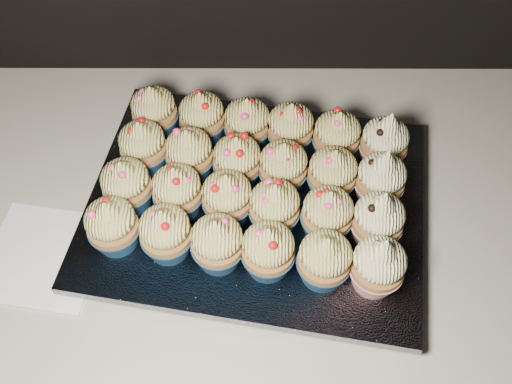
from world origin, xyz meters
TOP-DOWN VIEW (x-y plane):
  - cabinet at (0.00, 1.70)m, footprint 2.40×0.60m
  - worktop at (0.00, 1.70)m, footprint 2.44×0.64m
  - napkin at (-0.20, 1.65)m, footprint 0.16×0.16m
  - baking_tray at (0.07, 1.72)m, footprint 0.44×0.36m
  - foil_lining at (0.07, 1.72)m, footprint 0.48×0.40m
  - cupcake_0 at (-0.10, 1.65)m, footprint 0.06×0.06m
  - cupcake_1 at (-0.04, 1.64)m, footprint 0.06×0.06m
  - cupcake_2 at (0.02, 1.63)m, footprint 0.06×0.06m
  - cupcake_3 at (0.08, 1.62)m, footprint 0.06×0.06m
  - cupcake_4 at (0.15, 1.61)m, footprint 0.06×0.06m
  - cupcake_5 at (0.20, 1.60)m, footprint 0.06×0.06m
  - cupcake_6 at (-0.09, 1.71)m, footprint 0.06×0.06m
  - cupcake_7 at (-0.03, 1.70)m, footprint 0.06×0.06m
  - cupcake_8 at (0.03, 1.69)m, footprint 0.06×0.06m
  - cupcake_9 at (0.09, 1.68)m, footprint 0.06×0.06m
  - cupcake_10 at (0.15, 1.67)m, footprint 0.06×0.06m
  - cupcake_11 at (0.21, 1.66)m, footprint 0.06×0.06m
  - cupcake_12 at (-0.08, 1.77)m, footprint 0.06×0.06m
  - cupcake_13 at (-0.02, 1.76)m, footprint 0.06×0.06m
  - cupcake_14 at (0.04, 1.75)m, footprint 0.06×0.06m
  - cupcake_15 at (0.10, 1.74)m, footprint 0.06×0.06m
  - cupcake_16 at (0.16, 1.73)m, footprint 0.06×0.06m
  - cupcake_17 at (0.22, 1.72)m, footprint 0.06×0.06m
  - cupcake_18 at (-0.07, 1.84)m, footprint 0.06×0.06m
  - cupcake_19 at (-0.01, 1.83)m, footprint 0.06×0.06m
  - cupcake_20 at (0.06, 1.81)m, footprint 0.06×0.06m
  - cupcake_21 at (0.11, 1.81)m, footprint 0.06×0.06m
  - cupcake_22 at (0.17, 1.79)m, footprint 0.06×0.06m
  - cupcake_23 at (0.23, 1.78)m, footprint 0.06×0.06m

SIDE VIEW (x-z plane):
  - cabinet at x=0.00m, z-range 0.00..0.86m
  - worktop at x=0.00m, z-range 0.86..0.90m
  - napkin at x=-0.20m, z-range 0.90..0.90m
  - baking_tray at x=0.07m, z-range 0.90..0.92m
  - foil_lining at x=0.07m, z-range 0.92..0.93m
  - cupcake_0 at x=-0.10m, z-range 0.93..1.01m
  - cupcake_1 at x=-0.04m, z-range 0.93..1.01m
  - cupcake_2 at x=0.02m, z-range 0.93..1.01m
  - cupcake_3 at x=0.08m, z-range 0.93..1.01m
  - cupcake_4 at x=0.15m, z-range 0.93..1.01m
  - cupcake_6 at x=-0.09m, z-range 0.93..1.01m
  - cupcake_7 at x=-0.03m, z-range 0.93..1.01m
  - cupcake_8 at x=0.03m, z-range 0.93..1.01m
  - cupcake_9 at x=0.09m, z-range 0.93..1.01m
  - cupcake_10 at x=0.15m, z-range 0.93..1.01m
  - cupcake_12 at x=-0.08m, z-range 0.93..1.01m
  - cupcake_13 at x=-0.02m, z-range 0.93..1.01m
  - cupcake_14 at x=0.04m, z-range 0.93..1.01m
  - cupcake_15 at x=0.10m, z-range 0.93..1.01m
  - cupcake_16 at x=0.16m, z-range 0.93..1.01m
  - cupcake_18 at x=-0.07m, z-range 0.93..1.01m
  - cupcake_19 at x=-0.01m, z-range 0.93..1.01m
  - cupcake_20 at x=0.06m, z-range 0.93..1.01m
  - cupcake_21 at x=0.11m, z-range 0.93..1.01m
  - cupcake_22 at x=0.17m, z-range 0.93..1.01m
  - cupcake_5 at x=0.20m, z-range 0.93..1.02m
  - cupcake_11 at x=0.21m, z-range 0.93..1.02m
  - cupcake_17 at x=0.22m, z-range 0.93..1.02m
  - cupcake_23 at x=0.23m, z-range 0.93..1.02m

